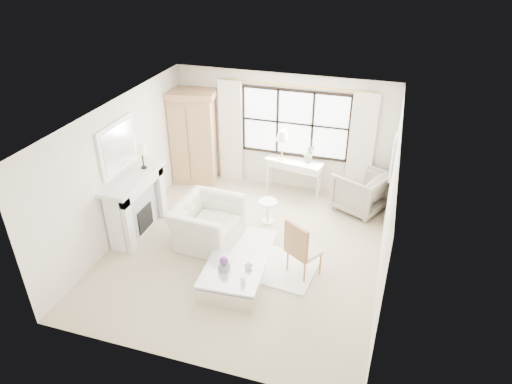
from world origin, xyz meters
TOP-DOWN VIEW (x-y plane):
  - floor at (0.00, 0.00)m, footprint 5.50×5.50m
  - ceiling at (0.00, 0.00)m, footprint 5.50×5.50m
  - wall_back at (0.00, 2.75)m, footprint 5.00×0.00m
  - wall_front at (0.00, -2.75)m, footprint 5.00×0.00m
  - wall_left at (-2.50, 0.00)m, footprint 0.00×5.50m
  - wall_right at (2.50, 0.00)m, footprint 0.00×5.50m
  - window_pane at (0.30, 2.73)m, footprint 2.40×0.02m
  - window_frame at (0.30, 2.72)m, footprint 2.50×0.04m
  - curtain_rod at (0.30, 2.67)m, footprint 3.30×0.04m
  - curtain_left at (-1.20, 2.65)m, footprint 0.55×0.10m
  - curtain_right at (1.80, 2.65)m, footprint 0.55×0.10m
  - fireplace at (-2.27, 0.00)m, footprint 0.58×1.66m
  - mirror_frame at (-2.47, 0.00)m, footprint 0.05×1.15m
  - mirror_glass at (-2.44, 0.00)m, footprint 0.02×1.00m
  - art_frame at (2.47, 1.70)m, footprint 0.04×0.62m
  - art_canvas at (2.45, 1.70)m, footprint 0.01×0.52m
  - mantel_lamp at (-2.20, 0.36)m, footprint 0.22×0.22m
  - armoire at (-2.03, 2.37)m, footprint 1.22×0.88m
  - console_table at (0.38, 2.50)m, footprint 1.36×0.68m
  - console_lamp at (0.08, 2.49)m, footprint 0.28×0.28m
  - orchid_plant at (0.71, 2.51)m, footprint 0.25×0.21m
  - side_table at (0.16, 1.06)m, footprint 0.40×0.40m
  - rug_left at (-0.29, 0.18)m, footprint 1.61×1.19m
  - rug_right at (0.67, -0.31)m, footprint 1.59×1.26m
  - club_armchair at (-0.78, 0.08)m, footprint 1.24×1.39m
  - wingback_chair at (1.93, 2.17)m, footprint 1.32×1.30m
  - french_chair at (1.20, -0.33)m, footprint 0.67×0.67m
  - coffee_table at (0.16, -1.12)m, footprint 1.06×1.06m
  - planter_box at (0.01, -1.10)m, footprint 0.17×0.17m
  - planter_flowers at (0.01, -1.10)m, footprint 0.15×0.15m
  - pillar_candle at (0.42, -1.32)m, footprint 0.09×0.09m
  - coffee_vase at (0.39, -0.95)m, footprint 0.15×0.15m

SIDE VIEW (x-z plane):
  - floor at x=0.00m, z-range 0.00..0.00m
  - rug_left at x=-0.29m, z-range 0.00..0.03m
  - rug_right at x=0.67m, z-range 0.00..0.03m
  - coffee_table at x=0.16m, z-range -0.01..0.37m
  - french_chair at x=1.20m, z-range -0.23..0.85m
  - side_table at x=0.16m, z-range 0.08..0.58m
  - console_table at x=0.38m, z-range 0.00..0.80m
  - club_armchair at x=-0.78m, z-range 0.00..0.84m
  - planter_box at x=0.01m, z-range 0.38..0.50m
  - pillar_candle at x=0.42m, z-range 0.38..0.50m
  - coffee_vase at x=0.39m, z-range 0.38..0.52m
  - wingback_chair at x=1.93m, z-range 0.00..0.90m
  - planter_flowers at x=0.01m, z-range 0.50..0.64m
  - fireplace at x=-2.27m, z-range 0.02..1.28m
  - orchid_plant at x=0.71m, z-range 0.80..1.23m
  - armoire at x=-2.03m, z-range 0.02..2.26m
  - curtain_left at x=-1.20m, z-range 0.00..2.47m
  - curtain_right at x=1.80m, z-range 0.00..2.47m
  - wall_left at x=-2.50m, z-range -1.40..4.10m
  - wall_right at x=2.50m, z-range -1.40..4.10m
  - wall_back at x=0.00m, z-range -1.15..3.85m
  - wall_front at x=0.00m, z-range -1.15..3.85m
  - console_lamp at x=0.08m, z-range 1.01..1.70m
  - art_frame at x=2.47m, z-range 1.14..1.96m
  - art_canvas at x=2.45m, z-range 1.19..1.91m
  - window_pane at x=0.30m, z-range 0.85..2.35m
  - window_frame at x=0.30m, z-range 0.85..2.35m
  - mantel_lamp at x=-2.20m, z-range 1.40..1.91m
  - mirror_frame at x=-2.47m, z-range 1.37..2.31m
  - mirror_glass at x=-2.44m, z-range 1.44..2.24m
  - curtain_rod at x=0.30m, z-range 2.45..2.49m
  - ceiling at x=0.00m, z-range 2.70..2.70m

